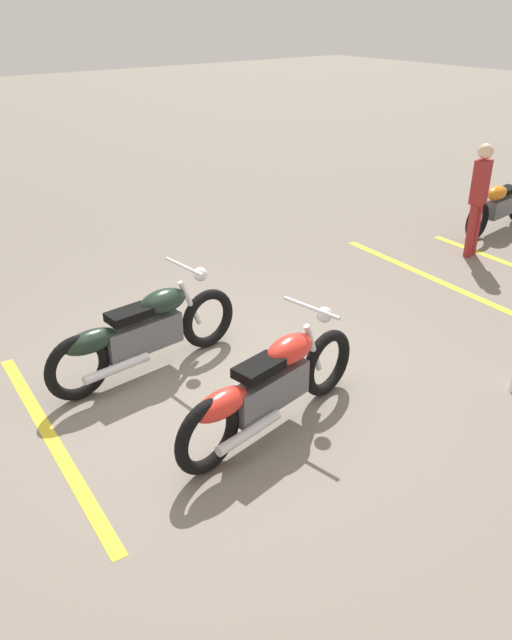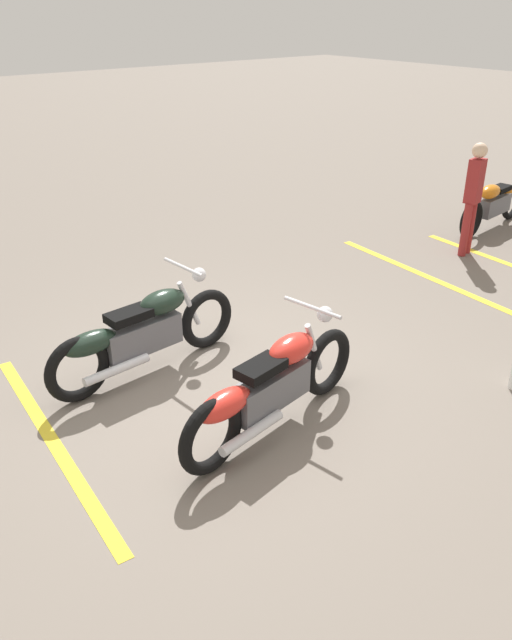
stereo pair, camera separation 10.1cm
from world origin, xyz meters
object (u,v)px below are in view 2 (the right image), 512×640
at_px(motorcycle_bright_foreground, 271,386).
at_px(bystander_near_row, 473,194).
at_px(motorcycle_dark_foreground, 141,333).
at_px(motorcycle_row_center, 495,203).

distance_m(motorcycle_bright_foreground, bystander_near_row, 5.38).
bearing_deg(bystander_near_row, motorcycle_dark_foreground, -101.05).
bearing_deg(motorcycle_bright_foreground, bystander_near_row, 7.62).
distance_m(motorcycle_row_center, bystander_near_row, 1.58).
relative_size(motorcycle_dark_foreground, motorcycle_row_center, 1.09).
xyz_separation_m(motorcycle_dark_foreground, bystander_near_row, (5.50, 0.06, 0.46)).
bearing_deg(motorcycle_dark_foreground, motorcycle_row_center, -0.36).
xyz_separation_m(motorcycle_bright_foreground, motorcycle_dark_foreground, (-0.40, 1.56, 0.00)).
relative_size(motorcycle_bright_foreground, bystander_near_row, 1.34).
bearing_deg(bystander_near_row, motorcycle_row_center, 96.82).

